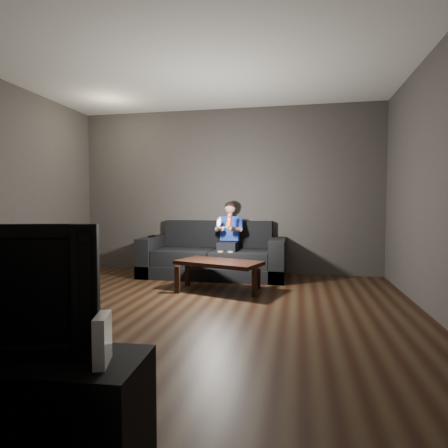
# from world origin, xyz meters

# --- Properties ---
(floor) EXTENTS (5.00, 5.00, 0.00)m
(floor) POSITION_xyz_m (0.00, 0.00, 0.00)
(floor) COLOR black
(floor) RESTS_ON ground
(back_wall) EXTENTS (5.00, 0.04, 2.70)m
(back_wall) POSITION_xyz_m (0.00, 2.50, 1.35)
(back_wall) COLOR #3C3834
(back_wall) RESTS_ON ground
(ceiling) EXTENTS (5.00, 5.00, 0.02)m
(ceiling) POSITION_xyz_m (0.00, 0.00, 2.70)
(ceiling) COLOR beige
(ceiling) RESTS_ON back_wall
(sofa) EXTENTS (2.22, 0.96, 0.86)m
(sofa) POSITION_xyz_m (-0.12, 2.08, 0.28)
(sofa) COLOR black
(sofa) RESTS_ON floor
(child) EXTENTS (0.43, 0.52, 1.05)m
(child) POSITION_xyz_m (0.13, 2.02, 0.70)
(child) COLOR black
(child) RESTS_ON sofa
(wii_remote_red) EXTENTS (0.05, 0.07, 0.18)m
(wii_remote_red) POSITION_xyz_m (0.21, 1.62, 0.90)
(wii_remote_red) COLOR #C43D14
(wii_remote_red) RESTS_ON child
(nunchuk_white) EXTENTS (0.09, 0.11, 0.16)m
(nunchuk_white) POSITION_xyz_m (0.06, 1.62, 0.87)
(nunchuk_white) COLOR white
(nunchuk_white) RESTS_ON child
(wii_remote_black) EXTENTS (0.05, 0.16, 0.03)m
(wii_remote_black) POSITION_xyz_m (-1.12, 2.00, 0.62)
(wii_remote_black) COLOR black
(wii_remote_black) RESTS_ON sofa
(coffee_table) EXTENTS (1.20, 0.85, 0.39)m
(coffee_table) POSITION_xyz_m (0.17, 1.10, 0.34)
(coffee_table) COLOR black
(coffee_table) RESTS_ON floor
(wii_console) EXTENTS (0.09, 0.16, 0.20)m
(wii_console) POSITION_xyz_m (0.41, -2.27, 0.59)
(wii_console) COLOR white
(wii_console) RESTS_ON media_console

